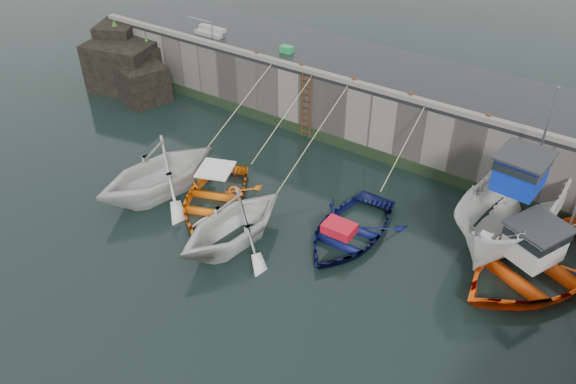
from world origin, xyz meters
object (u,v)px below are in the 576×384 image
Objects in this scene: boat_far_orange at (537,263)px; bollard_e at (488,117)px; boat_near_white at (161,193)px; boat_far_white at (513,210)px; fish_crate at (287,49)px; bollard_d at (410,96)px; ladder at (306,106)px; boat_near_blue at (214,203)px; bollard_c at (354,81)px; boat_near_navy at (349,235)px; bollard_a at (257,54)px; boat_near_blacktrim at (234,243)px; bollard_b at (301,66)px.

boat_far_orange reaches higher than bollard_e.
boat_near_white is 14.37m from boat_far_orange.
boat_far_white reaches higher than fish_crate.
boat_far_white is at bearing -21.40° from fish_crate.
bollard_d and bollard_e have the same top height.
bollard_e is (10.36, 7.54, 3.30)m from boat_near_white.
ladder is 5.33× the size of fish_crate.
ladder is at bearing 84.54° from boat_near_white.
boat_far_orange is at bearing -29.04° from bollard_d.
bollard_d is (7.16, 7.54, 3.30)m from boat_near_white.
fish_crate reaches higher than boat_near_blue.
boat_far_white is 27.64× the size of bollard_e.
boat_near_white is 10.91m from bollard_d.
fish_crate is at bearing 143.64° from ladder.
bollard_e is at bearing 18.97° from boat_near_blue.
bollard_e is (-3.48, 3.71, 2.85)m from boat_far_orange.
boat_near_navy is at bearing -60.93° from bollard_c.
fish_crate is 2.14× the size of bollard_a.
boat_near_blacktrim is 10.50m from boat_far_orange.
boat_near_navy is 0.60× the size of boat_far_orange.
boat_near_blue is 0.60× the size of boat_far_orange.
bollard_d reaches higher than boat_near_white.
bollard_e is (5.96, 8.27, 3.30)m from boat_near_blacktrim.
boat_near_navy is at bearing -7.61° from boat_near_blue.
fish_crate is 1.51m from bollard_a.
boat_near_white is (-2.36, -7.21, -1.59)m from ladder.
boat_far_white is at bearing -12.29° from bollard_b.
bollard_b is at bearing -172.93° from boat_far_orange.
bollard_d is at bearing 180.00° from bollard_e.
fish_crate is (-4.21, 9.53, 3.32)m from boat_near_blacktrim.
boat_far_orange reaches higher than bollard_a.
fish_crate is at bearing -175.74° from boat_far_orange.
boat_far_orange is at bearing -25.19° from fish_crate.
ladder is 12.02m from boat_far_orange.
fish_crate is (-2.17, 1.60, 1.72)m from ladder.
ladder is at bearing 134.59° from boat_near_navy.
bollard_e is at bearing 137.22° from boat_far_white.
bollard_b is 1.00× the size of bollard_e.
bollard_c reaches higher than boat_near_blue.
fish_crate is (-12.28, 3.57, 2.10)m from boat_far_white.
boat_near_white is 8.86× the size of fish_crate.
ladder is 11.43× the size of bollard_e.
boat_far_white is 6.16m from bollard_d.
bollard_c and bollard_e have the same top height.
boat_near_navy is 17.48× the size of bollard_c.
boat_far_orange is 29.07× the size of bollard_d.
boat_far_orange reaches higher than boat_near_navy.
ladder is 11.43× the size of bollard_d.
bollard_e is (10.17, -1.26, -0.02)m from fish_crate.
boat_near_navy reaches higher than boat_near_blue.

